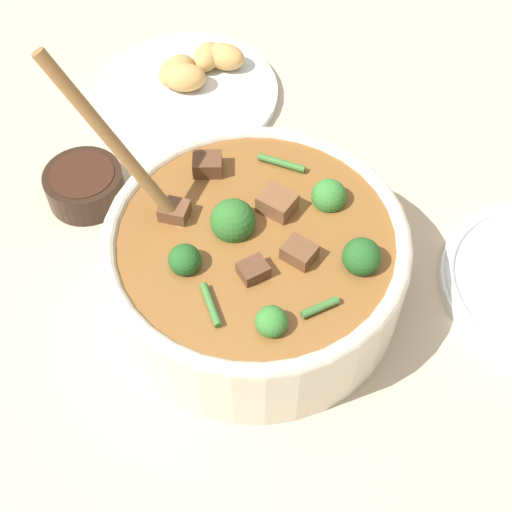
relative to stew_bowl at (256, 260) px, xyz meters
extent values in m
plane|color=#C6B293|center=(0.00, 0.00, -0.06)|extent=(4.00, 4.00, 0.00)
cylinder|color=beige|center=(0.00, 0.00, -0.01)|extent=(0.29, 0.29, 0.09)
torus|color=beige|center=(0.00, 0.00, 0.03)|extent=(0.29, 0.29, 0.02)
cylinder|color=brown|center=(0.00, 0.00, 0.01)|extent=(0.27, 0.27, 0.05)
sphere|color=#235B23|center=(0.04, 0.06, 0.04)|extent=(0.03, 0.03, 0.03)
cylinder|color=#6B9956|center=(0.04, 0.06, 0.02)|extent=(0.01, 0.01, 0.01)
sphere|color=#387F33|center=(-0.06, 0.08, 0.04)|extent=(0.03, 0.03, 0.03)
cylinder|color=#6B9956|center=(-0.06, 0.08, 0.02)|extent=(0.01, 0.01, 0.01)
sphere|color=#2D6B28|center=(0.02, 0.00, 0.04)|extent=(0.04, 0.04, 0.04)
cylinder|color=#6B9956|center=(0.02, 0.00, 0.01)|extent=(0.01, 0.01, 0.02)
sphere|color=#387F33|center=(-0.04, -0.07, 0.04)|extent=(0.03, 0.03, 0.03)
cylinder|color=#6B9956|center=(-0.04, -0.07, 0.02)|extent=(0.01, 0.01, 0.02)
sphere|color=#235B23|center=(-0.10, -0.02, 0.05)|extent=(0.04, 0.04, 0.04)
cylinder|color=#6B9956|center=(-0.10, -0.02, 0.02)|extent=(0.01, 0.01, 0.02)
cube|color=brown|center=(0.08, 0.02, 0.04)|extent=(0.03, 0.03, 0.02)
cube|color=brown|center=(-0.02, 0.04, 0.04)|extent=(0.03, 0.03, 0.02)
cube|color=brown|center=(0.00, -0.04, 0.04)|extent=(0.03, 0.03, 0.02)
cube|color=brown|center=(-0.05, 0.00, 0.04)|extent=(0.03, 0.03, 0.02)
cube|color=brown|center=(0.08, -0.05, 0.04)|extent=(0.04, 0.04, 0.02)
cylinder|color=#3D7533|center=(-0.01, 0.09, 0.04)|extent=(0.04, 0.03, 0.01)
cylinder|color=#3D7533|center=(0.02, -0.09, 0.04)|extent=(0.05, 0.01, 0.01)
cylinder|color=#3D7533|center=(-0.09, 0.04, 0.04)|extent=(0.03, 0.03, 0.01)
ellipsoid|color=olive|center=(0.07, 0.02, 0.03)|extent=(0.04, 0.03, 0.01)
cylinder|color=olive|center=(0.12, 0.03, 0.12)|extent=(0.11, 0.04, 0.19)
cylinder|color=black|center=(0.23, -0.01, -0.04)|extent=(0.09, 0.09, 0.04)
cylinder|color=#381E14|center=(0.23, -0.01, -0.03)|extent=(0.07, 0.07, 0.01)
cylinder|color=white|center=(0.23, -0.21, -0.05)|extent=(0.23, 0.23, 0.01)
ellipsoid|color=tan|center=(0.21, -0.28, -0.03)|extent=(0.06, 0.05, 0.03)
ellipsoid|color=tan|center=(0.23, -0.22, -0.03)|extent=(0.07, 0.06, 0.03)
ellipsoid|color=tan|center=(0.25, -0.22, -0.03)|extent=(0.04, 0.06, 0.03)
ellipsoid|color=tan|center=(0.23, -0.27, -0.03)|extent=(0.04, 0.05, 0.03)
camera|label=1|loc=(-0.21, 0.35, 0.56)|focal=50.00mm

